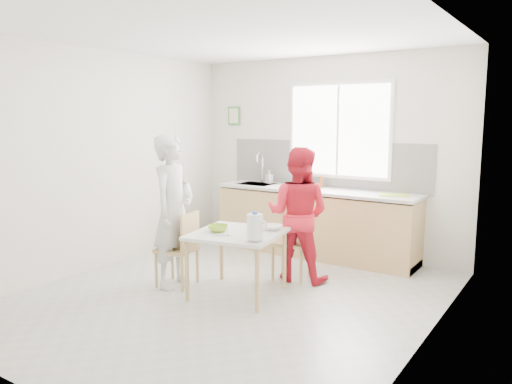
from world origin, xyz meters
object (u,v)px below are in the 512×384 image
(dining_table, at_px, (237,239))
(chair_left, at_px, (181,246))
(person_white, at_px, (173,211))
(bowl_green, at_px, (218,228))
(bowl_white, at_px, (273,227))
(person_red, at_px, (298,214))
(milk_jug, at_px, (255,226))
(wine_bottle_a, at_px, (307,176))
(wine_bottle_b, at_px, (307,176))
(chair_far, at_px, (294,237))

(dining_table, bearing_deg, chair_left, -169.49)
(person_white, relative_size, bowl_green, 7.81)
(person_white, distance_m, bowl_white, 1.12)
(chair_left, height_order, person_white, person_white)
(person_red, distance_m, milk_jug, 1.02)
(wine_bottle_a, distance_m, wine_bottle_b, 0.11)
(person_red, relative_size, wine_bottle_b, 5.15)
(bowl_green, bearing_deg, wine_bottle_b, 91.11)
(dining_table, xyz_separation_m, person_red, (0.29, 0.80, 0.16))
(dining_table, height_order, bowl_white, bowl_white)
(dining_table, height_order, chair_far, chair_far)
(person_red, relative_size, milk_jug, 5.67)
(wine_bottle_b, bearing_deg, bowl_white, -74.11)
(dining_table, distance_m, milk_jug, 0.48)
(dining_table, relative_size, chair_far, 1.19)
(dining_table, xyz_separation_m, chair_left, (-0.67, -0.13, -0.15))
(bowl_white, bearing_deg, wine_bottle_a, 104.71)
(chair_left, relative_size, milk_jug, 3.09)
(bowl_white, bearing_deg, milk_jug, -76.89)
(person_red, relative_size, wine_bottle_a, 4.82)
(bowl_green, height_order, bowl_white, bowl_green)
(chair_far, bearing_deg, bowl_white, -95.06)
(dining_table, relative_size, bowl_green, 4.72)
(bowl_white, relative_size, milk_jug, 0.78)
(dining_table, height_order, person_red, person_red)
(dining_table, bearing_deg, chair_far, 77.27)
(person_white, distance_m, milk_jug, 1.14)
(chair_left, bearing_deg, chair_far, 128.18)
(person_white, height_order, bowl_green, person_white)
(bowl_white, relative_size, wine_bottle_a, 0.66)
(chair_left, xyz_separation_m, milk_jug, (1.04, -0.09, 0.36))
(person_white, distance_m, bowl_green, 0.60)
(chair_left, distance_m, wine_bottle_b, 2.23)
(dining_table, bearing_deg, wine_bottle_b, 96.57)
(dining_table, height_order, chair_left, chair_left)
(chair_far, xyz_separation_m, wine_bottle_b, (-0.42, 1.11, 0.60))
(milk_jug, bearing_deg, person_white, 165.75)
(dining_table, xyz_separation_m, person_white, (-0.77, -0.14, 0.24))
(milk_jug, xyz_separation_m, wine_bottle_b, (-0.60, 2.19, 0.24))
(bowl_green, distance_m, bowl_white, 0.58)
(bowl_green, bearing_deg, person_white, -174.41)
(chair_left, distance_m, bowl_green, 0.55)
(chair_far, height_order, wine_bottle_a, wine_bottle_a)
(chair_far, height_order, person_red, person_red)
(dining_table, distance_m, wine_bottle_a, 1.95)
(chair_left, bearing_deg, person_red, 123.30)
(dining_table, relative_size, bowl_white, 4.86)
(person_white, relative_size, wine_bottle_b, 5.67)
(bowl_green, distance_m, milk_jug, 0.58)
(person_white, xyz_separation_m, bowl_white, (1.02, 0.44, -0.14))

